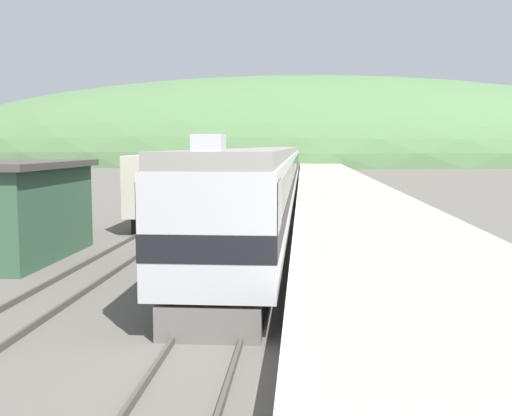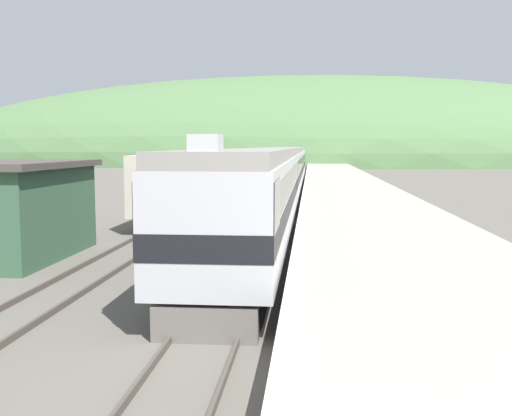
{
  "view_description": "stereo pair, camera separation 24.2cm",
  "coord_description": "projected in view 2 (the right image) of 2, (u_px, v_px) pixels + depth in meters",
  "views": [
    {
      "loc": [
        1.96,
        5.78,
        4.14
      ],
      "look_at": [
        0.65,
        22.7,
        2.37
      ],
      "focal_mm": 42.0,
      "sensor_mm": 36.0,
      "label": 1
    },
    {
      "loc": [
        2.2,
        5.8,
        4.14
      ],
      "look_at": [
        0.65,
        22.7,
        2.37
      ],
      "focal_mm": 42.0,
      "sensor_mm": 36.0,
      "label": 2
    }
  ],
  "objects": [
    {
      "name": "track_siding",
      "position": [
        246.0,
        184.0,
        64.65
      ],
      "size": [
        1.52,
        180.0,
        0.16
      ],
      "color": "#4C443D",
      "rests_on": "ground"
    },
    {
      "name": "distant_hills",
      "position": [
        302.0,
        162.0,
        152.48
      ],
      "size": [
        203.81,
        91.71,
        42.55
      ],
      "color": "#517547",
      "rests_on": "ground"
    },
    {
      "name": "carriage_third",
      "position": [
        291.0,
        164.0,
        64.81
      ],
      "size": [
        2.94,
        21.08,
        4.02
      ],
      "color": "black",
      "rests_on": "ground"
    },
    {
      "name": "siding_train",
      "position": [
        221.0,
        175.0,
        46.62
      ],
      "size": [
        2.9,
        39.38,
        3.69
      ],
      "color": "black",
      "rests_on": "ground"
    },
    {
      "name": "platform",
      "position": [
        352.0,
        196.0,
        43.88
      ],
      "size": [
        7.16,
        140.0,
        0.97
      ],
      "color": "#B2A893",
      "rests_on": "ground"
    },
    {
      "name": "express_train_lead_car",
      "position": [
        250.0,
        199.0,
        21.78
      ],
      "size": [
        2.95,
        19.67,
        4.38
      ],
      "color": "black",
      "rests_on": "ground"
    },
    {
      "name": "track_main",
      "position": [
        290.0,
        184.0,
        64.21
      ],
      "size": [
        1.52,
        180.0,
        0.16
      ],
      "color": "#4C443D",
      "rests_on": "ground"
    },
    {
      "name": "carriage_second",
      "position": [
        280.0,
        173.0,
        43.06
      ],
      "size": [
        2.94,
        21.08,
        4.02
      ],
      "color": "black",
      "rests_on": "ground"
    }
  ]
}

